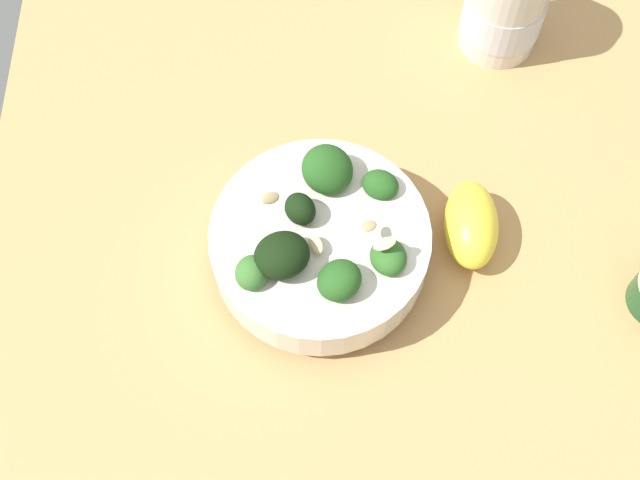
{
  "coord_description": "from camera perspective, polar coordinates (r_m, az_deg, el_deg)",
  "views": [
    {
      "loc": [
        33.75,
        -2.87,
        64.59
      ],
      "look_at": [
        4.13,
        -2.54,
        4.0
      ],
      "focal_mm": 47.24,
      "sensor_mm": 36.0,
      "label": 1
    }
  ],
  "objects": [
    {
      "name": "ground_plane",
      "position": [
        0.75,
        1.91,
        0.77
      ],
      "size": [
        63.64,
        63.64,
        4.43
      ],
      "primitive_type": "cube",
      "color": "tan"
    },
    {
      "name": "lemon_wedge",
      "position": [
        0.71,
        10.2,
        1.03
      ],
      "size": [
        8.12,
        4.79,
        4.59
      ],
      "primitive_type": "ellipsoid",
      "rotation": [
        0.0,
        0.0,
        6.25
      ],
      "color": "yellow",
      "rests_on": "ground_plane"
    },
    {
      "name": "bowl_of_broccoli",
      "position": [
        0.68,
        -0.0,
        -0.18
      ],
      "size": [
        17.74,
        17.74,
        9.06
      ],
      "color": "silver",
      "rests_on": "ground_plane"
    },
    {
      "name": "bottle_short",
      "position": [
        0.82,
        12.5,
        15.48
      ],
      "size": [
        7.5,
        7.5,
        12.11
      ],
      "color": "beige",
      "rests_on": "ground_plane"
    }
  ]
}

